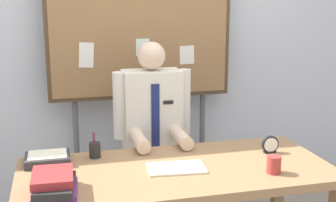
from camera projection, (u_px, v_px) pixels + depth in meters
back_wall at (136, 39)px, 3.63m from camera, size 6.40×0.08×2.70m
desk at (176, 181)px, 2.62m from camera, size 1.79×0.80×0.73m
person at (153, 146)px, 3.23m from camera, size 0.55×0.56×1.39m
bulletin_board at (141, 19)px, 3.40m from camera, size 1.41×0.09×2.17m
book_stack at (54, 184)px, 2.24m from camera, size 0.23×0.31×0.11m
open_notebook at (176, 168)px, 2.58m from camera, size 0.34×0.23×0.01m
desk_clock at (270, 145)px, 2.84m from camera, size 0.11×0.04×0.11m
coffee_mug at (274, 164)px, 2.52m from camera, size 0.08×0.08×0.10m
pen_holder at (95, 150)px, 2.76m from camera, size 0.07×0.07×0.16m
paper_tray at (48, 159)px, 2.67m from camera, size 0.26×0.20×0.06m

